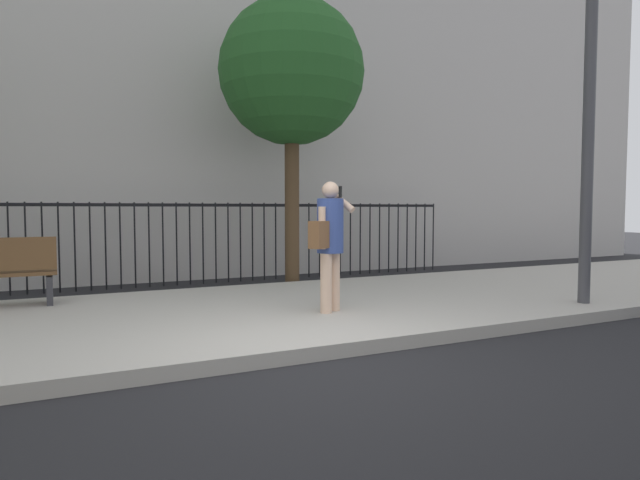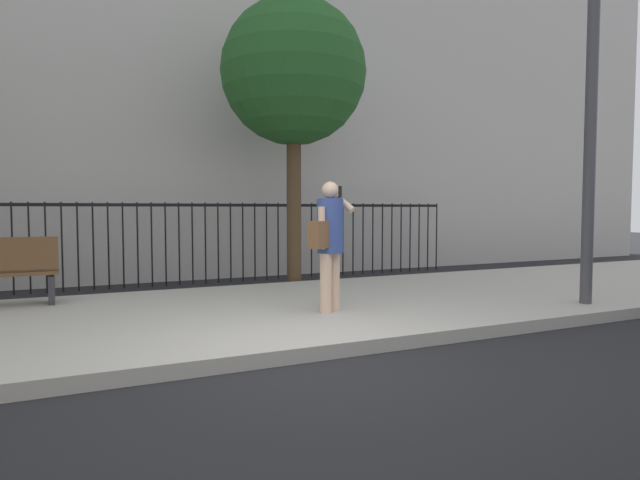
% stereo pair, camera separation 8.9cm
% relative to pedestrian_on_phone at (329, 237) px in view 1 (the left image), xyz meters
% --- Properties ---
extents(ground_plane, '(60.00, 60.00, 0.00)m').
position_rel_pedestrian_on_phone_xyz_m(ground_plane, '(-0.93, -1.51, -1.12)').
color(ground_plane, black).
extents(sidewalk, '(28.00, 4.40, 0.15)m').
position_rel_pedestrian_on_phone_xyz_m(sidewalk, '(-0.93, 0.69, -1.05)').
color(sidewalk, '#B2ADA3').
rests_on(sidewalk, ground).
extents(building_facade, '(28.00, 4.00, 11.02)m').
position_rel_pedestrian_on_phone_xyz_m(building_facade, '(-0.93, 6.99, 4.39)').
color(building_facade, '#BCB7B2').
rests_on(building_facade, ground).
extents(iron_fence, '(12.03, 0.04, 1.60)m').
position_rel_pedestrian_on_phone_xyz_m(iron_fence, '(-0.93, 4.39, -0.10)').
color(iron_fence, black).
rests_on(iron_fence, ground).
extents(pedestrian_on_phone, '(0.72, 0.61, 1.68)m').
position_rel_pedestrian_on_phone_xyz_m(pedestrian_on_phone, '(0.00, 0.00, 0.00)').
color(pedestrian_on_phone, beige).
rests_on(pedestrian_on_phone, sidewalk).
extents(street_tree_mid, '(2.67, 2.67, 5.32)m').
position_rel_pedestrian_on_phone_xyz_m(street_tree_mid, '(0.82, 3.12, 2.84)').
color(street_tree_mid, '#4C3823').
rests_on(street_tree_mid, ground).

